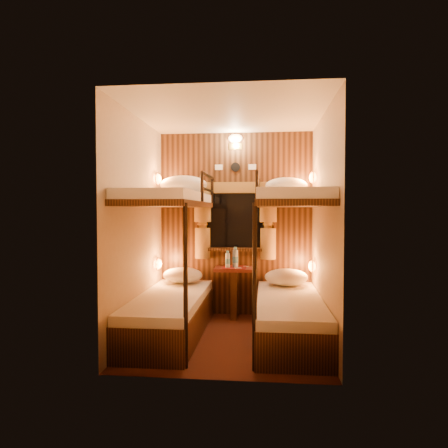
# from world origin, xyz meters

# --- Properties ---
(floor) EXTENTS (2.10, 2.10, 0.00)m
(floor) POSITION_xyz_m (0.00, 0.00, 0.00)
(floor) COLOR #34140E
(floor) RESTS_ON ground
(ceiling) EXTENTS (2.10, 2.10, 0.00)m
(ceiling) POSITION_xyz_m (0.00, 0.00, 2.40)
(ceiling) COLOR silver
(ceiling) RESTS_ON wall_back
(wall_back) EXTENTS (2.40, 0.00, 2.40)m
(wall_back) POSITION_xyz_m (0.00, 1.05, 1.20)
(wall_back) COLOR #C6B293
(wall_back) RESTS_ON floor
(wall_front) EXTENTS (2.40, 0.00, 2.40)m
(wall_front) POSITION_xyz_m (0.00, -1.05, 1.20)
(wall_front) COLOR #C6B293
(wall_front) RESTS_ON floor
(wall_left) EXTENTS (0.00, 2.40, 2.40)m
(wall_left) POSITION_xyz_m (-1.00, 0.00, 1.20)
(wall_left) COLOR #C6B293
(wall_left) RESTS_ON floor
(wall_right) EXTENTS (0.00, 2.40, 2.40)m
(wall_right) POSITION_xyz_m (1.00, 0.00, 1.20)
(wall_right) COLOR #C6B293
(wall_right) RESTS_ON floor
(back_panel) EXTENTS (2.00, 0.03, 2.40)m
(back_panel) POSITION_xyz_m (0.00, 1.04, 1.20)
(back_panel) COLOR black
(back_panel) RESTS_ON floor
(bunk_left) EXTENTS (0.72, 1.90, 1.82)m
(bunk_left) POSITION_xyz_m (-0.65, 0.07, 0.56)
(bunk_left) COLOR black
(bunk_left) RESTS_ON floor
(bunk_right) EXTENTS (0.72, 1.90, 1.82)m
(bunk_right) POSITION_xyz_m (0.65, 0.07, 0.56)
(bunk_right) COLOR black
(bunk_right) RESTS_ON floor
(window) EXTENTS (1.00, 0.12, 0.79)m
(window) POSITION_xyz_m (0.00, 1.00, 1.18)
(window) COLOR black
(window) RESTS_ON back_panel
(curtains) EXTENTS (1.10, 0.22, 1.00)m
(curtains) POSITION_xyz_m (0.00, 0.97, 1.26)
(curtains) COLOR olive
(curtains) RESTS_ON back_panel
(back_fixtures) EXTENTS (0.54, 0.09, 0.48)m
(back_fixtures) POSITION_xyz_m (0.00, 1.00, 2.25)
(back_fixtures) COLOR black
(back_fixtures) RESTS_ON back_panel
(reading_lamps) EXTENTS (2.00, 0.20, 1.25)m
(reading_lamps) POSITION_xyz_m (-0.00, 0.70, 1.24)
(reading_lamps) COLOR orange
(reading_lamps) RESTS_ON wall_left
(table) EXTENTS (0.50, 0.34, 0.66)m
(table) POSITION_xyz_m (0.00, 0.85, 0.41)
(table) COLOR #5E2915
(table) RESTS_ON floor
(bottle_left) EXTENTS (0.06, 0.06, 0.22)m
(bottle_left) POSITION_xyz_m (-0.08, 0.82, 0.74)
(bottle_left) COLOR #99BFE5
(bottle_left) RESTS_ON table
(bottle_right) EXTENTS (0.08, 0.08, 0.26)m
(bottle_right) POSITION_xyz_m (0.01, 0.85, 0.76)
(bottle_right) COLOR #99BFE5
(bottle_right) RESTS_ON table
(sachet_a) EXTENTS (0.10, 0.09, 0.01)m
(sachet_a) POSITION_xyz_m (0.05, 0.77, 0.65)
(sachet_a) COLOR silver
(sachet_a) RESTS_ON table
(sachet_b) EXTENTS (0.08, 0.06, 0.01)m
(sachet_b) POSITION_xyz_m (0.15, 0.94, 0.65)
(sachet_b) COLOR silver
(sachet_b) RESTS_ON table
(pillow_lower_left) EXTENTS (0.51, 0.36, 0.20)m
(pillow_lower_left) POSITION_xyz_m (-0.65, 0.74, 0.56)
(pillow_lower_left) COLOR white
(pillow_lower_left) RESTS_ON bunk_left
(pillow_lower_right) EXTENTS (0.53, 0.38, 0.21)m
(pillow_lower_right) POSITION_xyz_m (0.65, 0.70, 0.56)
(pillow_lower_right) COLOR white
(pillow_lower_right) RESTS_ON bunk_right
(pillow_upper_left) EXTENTS (0.61, 0.44, 0.24)m
(pillow_upper_left) POSITION_xyz_m (-0.65, 0.81, 1.71)
(pillow_upper_left) COLOR white
(pillow_upper_left) RESTS_ON bunk_left
(pillow_upper_right) EXTENTS (0.52, 0.37, 0.20)m
(pillow_upper_right) POSITION_xyz_m (0.65, 0.78, 1.69)
(pillow_upper_right) COLOR white
(pillow_upper_right) RESTS_ON bunk_right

